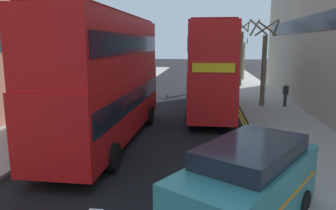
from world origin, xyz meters
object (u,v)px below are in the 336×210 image
Objects in this scene: double_decker_bus_away at (107,75)px; taxi_minivan at (246,188)px; double_decker_bus_oncoming at (212,66)px; pedestrian_far at (285,94)px.

taxi_minivan is at bearing -50.52° from double_decker_bus_away.
double_decker_bus_away is 8.60m from taxi_minivan.
double_decker_bus_oncoming is (4.71, 6.94, 0.00)m from double_decker_bus_away.
double_decker_bus_oncoming is 6.68× the size of pedestrian_far.
double_decker_bus_away reaches higher than pedestrian_far.
pedestrian_far is (4.48, 15.21, -0.08)m from taxi_minivan.
double_decker_bus_oncoming is at bearing 92.62° from taxi_minivan.
double_decker_bus_oncoming is at bearing 55.83° from double_decker_bus_away.
double_decker_bus_away is 2.14× the size of taxi_minivan.
double_decker_bus_away is 13.29m from pedestrian_far.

